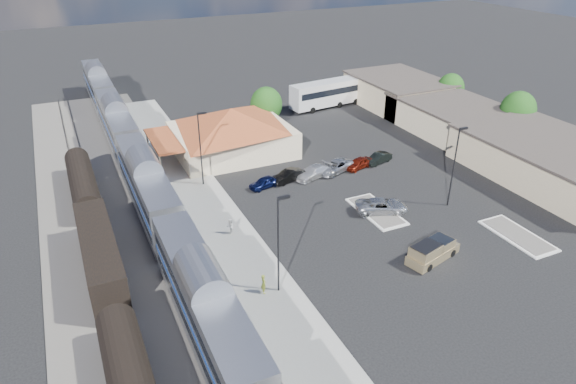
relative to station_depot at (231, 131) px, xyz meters
name	(u,v)px	position (x,y,z in m)	size (l,w,h in m)	color
ground	(354,229)	(4.56, -24.00, -3.13)	(280.00, 280.00, 0.00)	black
railbed	(129,237)	(-16.44, -16.00, -3.07)	(16.00, 100.00, 0.12)	#4C4944
platform	(222,226)	(-7.44, -18.00, -3.04)	(5.50, 92.00, 0.18)	gray
passenger_train	(147,189)	(-13.44, -11.91, -0.26)	(3.00, 104.00, 5.55)	silver
freight_cars	(100,257)	(-19.44, -21.36, -1.21)	(2.80, 46.00, 4.00)	black
station_depot	(231,131)	(0.00, 0.00, 0.00)	(18.35, 12.24, 6.20)	#BFA88B
buildings_east	(471,124)	(32.56, -9.72, -0.86)	(14.40, 51.40, 4.80)	#C6B28C
traffic_island_south	(376,211)	(8.56, -22.00, -3.03)	(3.30, 7.50, 0.21)	silver
traffic_island_north	(518,235)	(18.56, -32.00, -3.03)	(3.30, 7.50, 0.21)	silver
lamp_plat_s	(279,238)	(-6.34, -30.00, 2.21)	(1.08, 0.25, 9.00)	black
lamp_plat_n	(201,143)	(-6.34, -8.00, 2.21)	(1.08, 0.25, 9.00)	black
lamp_lot	(455,161)	(16.66, -24.00, 2.21)	(1.08, 0.25, 9.00)	black
tree_east_b	(518,110)	(38.56, -12.00, 1.09)	(4.94, 4.94, 6.96)	#382314
tree_east_c	(450,88)	(38.56, 2.00, 0.63)	(4.41, 4.41, 6.21)	#382314
tree_depot	(266,104)	(7.56, 6.00, 0.89)	(4.71, 4.71, 6.63)	#382314
pickup_truck	(433,251)	(8.33, -31.57, -2.22)	(5.90, 3.42, 1.92)	tan
suv	(382,206)	(9.03, -22.27, -2.35)	(2.58, 5.59, 1.55)	#ACAFB5
coach_bus	(328,92)	(21.35, 12.00, -0.58)	(14.06, 4.70, 4.42)	white
person_a	(264,284)	(-7.68, -29.76, -2.06)	(0.65, 0.43, 1.78)	#ABBA3A
person_b	(230,226)	(-7.18, -19.85, -2.12)	(0.81, 0.63, 1.66)	silver
parked_car_a	(265,182)	(-0.05, -11.55, -2.47)	(1.56, 3.87, 1.32)	#0B133B
parked_car_b	(288,176)	(3.15, -11.25, -2.42)	(1.52, 4.35, 1.43)	black
parked_car_c	(313,172)	(6.35, -11.55, -2.40)	(2.04, 5.01, 1.45)	silver
parked_car_d	(335,166)	(9.55, -11.25, -2.39)	(2.45, 5.32, 1.48)	#9B9EA4
parked_car_e	(358,163)	(12.75, -11.55, -2.45)	(1.62, 4.02, 1.37)	maroon
parked_car_f	(378,158)	(15.95, -11.25, -2.47)	(1.41, 4.03, 1.33)	black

